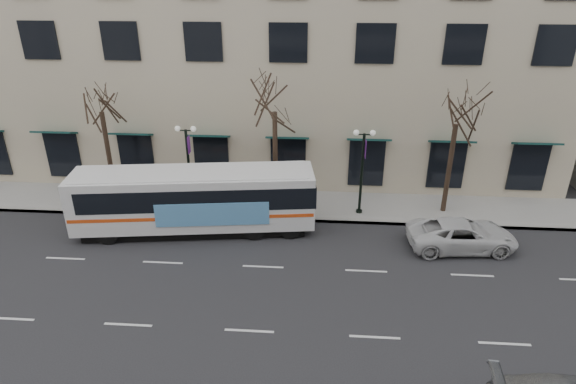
# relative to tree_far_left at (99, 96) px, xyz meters

# --- Properties ---
(ground) EXTENTS (160.00, 160.00, 0.00)m
(ground) POSITION_rel_tree_far_left_xyz_m (10.00, -8.80, -6.70)
(ground) COLOR black
(ground) RESTS_ON ground
(sidewalk_far) EXTENTS (80.00, 4.00, 0.15)m
(sidewalk_far) POSITION_rel_tree_far_left_xyz_m (15.00, 0.20, -6.62)
(sidewalk_far) COLOR gray
(sidewalk_far) RESTS_ON ground
(tree_far_left) EXTENTS (3.60, 3.60, 8.34)m
(tree_far_left) POSITION_rel_tree_far_left_xyz_m (0.00, 0.00, 0.00)
(tree_far_left) COLOR black
(tree_far_left) RESTS_ON ground
(tree_far_mid) EXTENTS (3.60, 3.60, 8.55)m
(tree_far_mid) POSITION_rel_tree_far_left_xyz_m (10.00, 0.00, 0.21)
(tree_far_mid) COLOR black
(tree_far_mid) RESTS_ON ground
(tree_far_right) EXTENTS (3.60, 3.60, 8.06)m
(tree_far_right) POSITION_rel_tree_far_left_xyz_m (20.00, 0.00, -0.28)
(tree_far_right) COLOR black
(tree_far_right) RESTS_ON ground
(lamp_post_left) EXTENTS (1.22, 0.45, 5.21)m
(lamp_post_left) POSITION_rel_tree_far_left_xyz_m (5.01, -0.60, -3.75)
(lamp_post_left) COLOR black
(lamp_post_left) RESTS_ON ground
(lamp_post_right) EXTENTS (1.22, 0.45, 5.21)m
(lamp_post_right) POSITION_rel_tree_far_left_xyz_m (15.01, -0.60, -3.75)
(lamp_post_right) COLOR black
(lamp_post_right) RESTS_ON ground
(city_bus) EXTENTS (13.17, 4.50, 3.50)m
(city_bus) POSITION_rel_tree_far_left_xyz_m (5.98, -3.10, -4.79)
(city_bus) COLOR white
(city_bus) RESTS_ON ground
(white_pickup) EXTENTS (5.73, 3.03, 1.54)m
(white_pickup) POSITION_rel_tree_far_left_xyz_m (20.03, -3.97, -5.93)
(white_pickup) COLOR silver
(white_pickup) RESTS_ON ground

